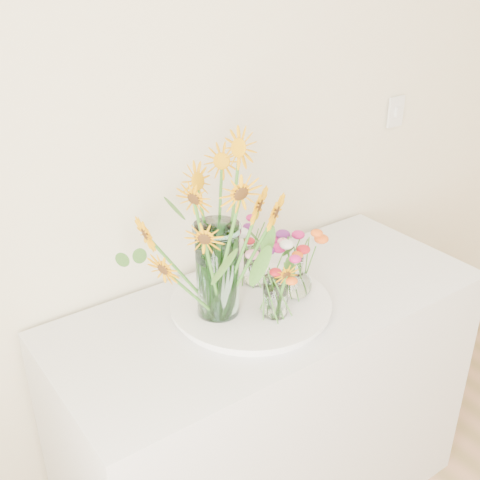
% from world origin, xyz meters
% --- Properties ---
extents(counter, '(1.40, 0.60, 0.90)m').
position_xyz_m(counter, '(-0.44, 1.93, 0.45)').
color(counter, white).
rests_on(counter, ground_plane).
extents(tray, '(0.47, 0.47, 0.02)m').
position_xyz_m(tray, '(-0.52, 1.94, 0.91)').
color(tray, white).
rests_on(tray, counter).
extents(mason_jar, '(0.16, 0.16, 0.29)m').
position_xyz_m(mason_jar, '(-0.63, 1.95, 1.07)').
color(mason_jar, '#A1D3CF').
rests_on(mason_jar, tray).
extents(sunflower_bouquet, '(1.01, 1.01, 0.54)m').
position_xyz_m(sunflower_bouquet, '(-0.63, 1.95, 1.20)').
color(sunflower_bouquet, '#EA9C04').
rests_on(sunflower_bouquet, tray).
extents(small_vase_a, '(0.09, 0.09, 0.13)m').
position_xyz_m(small_vase_a, '(-0.50, 1.84, 0.99)').
color(small_vase_a, white).
rests_on(small_vase_a, tray).
extents(wildflower_posy_a, '(0.21, 0.21, 0.22)m').
position_xyz_m(wildflower_posy_a, '(-0.50, 1.84, 1.03)').
color(wildflower_posy_a, '#F55D15').
rests_on(wildflower_posy_a, tray).
extents(small_vase_b, '(0.12, 0.12, 0.14)m').
position_xyz_m(small_vase_b, '(-0.38, 1.89, 0.99)').
color(small_vase_b, white).
rests_on(small_vase_b, tray).
extents(wildflower_posy_b, '(0.22, 0.22, 0.23)m').
position_xyz_m(wildflower_posy_b, '(-0.38, 1.89, 1.04)').
color(wildflower_posy_b, '#F55D15').
rests_on(wildflower_posy_b, tray).
extents(small_vase_c, '(0.09, 0.09, 0.12)m').
position_xyz_m(small_vase_c, '(-0.44, 2.02, 0.99)').
color(small_vase_c, white).
rests_on(small_vase_c, tray).
extents(wildflower_posy_c, '(0.20, 0.20, 0.21)m').
position_xyz_m(wildflower_posy_c, '(-0.44, 2.02, 1.03)').
color(wildflower_posy_c, '#F55D15').
rests_on(wildflower_posy_c, tray).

